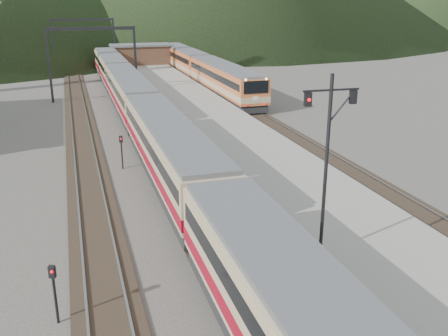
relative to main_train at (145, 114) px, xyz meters
name	(u,v)px	position (x,y,z in m)	size (l,w,h in m)	color
track_main	(141,129)	(0.00, 3.12, -1.98)	(2.60, 200.00, 0.23)	black
track_far	(81,133)	(-5.00, 3.12, -1.98)	(2.60, 200.00, 0.23)	black
track_second	(263,120)	(11.50, 3.12, -1.98)	(2.60, 200.00, 0.23)	black
platform	(208,125)	(5.60, 1.12, -1.55)	(8.00, 100.00, 1.00)	gray
gantry_near	(92,49)	(-2.85, 18.12, 3.54)	(9.55, 0.25, 8.00)	black
gantry_far	(83,35)	(-2.85, 43.12, 3.54)	(9.55, 0.25, 8.00)	black
station_shed	(141,54)	(5.60, 41.12, 0.52)	(9.40, 4.40, 3.10)	brown
main_train	(145,114)	(0.00, 0.00, 0.00)	(2.98, 81.59, 3.63)	tan
second_train	(201,68)	(11.50, 25.93, 0.04)	(3.05, 41.50, 3.72)	#CD6735
signal_mast	(327,150)	(3.51, -23.48, 3.42)	(2.20, 0.26, 7.36)	black
short_signal_b	(121,148)	(-2.65, -7.04, -0.58)	(0.26, 0.22, 2.27)	black
short_signal_c	(54,287)	(-6.71, -23.47, -0.58)	(0.27, 0.24, 2.27)	black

